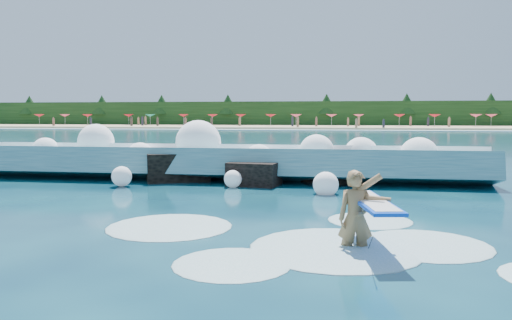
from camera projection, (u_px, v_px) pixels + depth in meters
name	position (u px, v px, depth m)	size (l,w,h in m)	color
ground	(179.00, 218.00, 11.68)	(200.00, 200.00, 0.00)	#07223A
beach	(315.00, 127.00, 88.37)	(140.00, 20.00, 0.40)	tan
wet_band	(312.00, 130.00, 77.57)	(140.00, 5.00, 0.08)	silver
treeline	(317.00, 114.00, 98.00)	(140.00, 4.00, 5.00)	black
breaking_wave	(226.00, 164.00, 18.70)	(18.75, 2.89, 1.62)	teal
rock_cluster	(247.00, 170.00, 17.94)	(8.23, 3.15, 1.30)	black
surfer_with_board	(359.00, 215.00, 8.84)	(1.09, 2.91, 1.72)	olive
wave_spray	(232.00, 151.00, 18.54)	(15.45, 4.53, 2.30)	white
surf_foam	(313.00, 242.00, 9.44)	(9.06, 5.68, 0.16)	silver
beach_umbrellas	(315.00, 116.00, 90.03)	(110.42, 6.94, 0.50)	red
beachgoers	(368.00, 122.00, 83.57)	(100.20, 13.94, 1.91)	#3F332D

